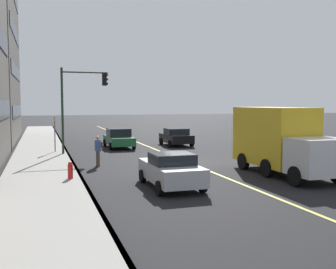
{
  "coord_description": "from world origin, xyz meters",
  "views": [
    {
      "loc": [
        -22.97,
        8.6,
        3.66
      ],
      "look_at": [
        -1.0,
        1.48,
        1.82
      ],
      "focal_mm": 42.24,
      "sensor_mm": 36.0,
      "label": 1
    }
  ],
  "objects_px": {
    "traffic_light_mast": "(79,96)",
    "fire_hydrant": "(70,172)",
    "pedestrian_with_backpack": "(98,148)",
    "truck_yellow": "(281,140)",
    "street_sign_post": "(55,132)",
    "car_black": "(176,137)",
    "car_silver": "(171,170)",
    "car_green": "(119,138)"
  },
  "relations": [
    {
      "from": "truck_yellow",
      "to": "car_green",
      "type": "bearing_deg",
      "value": 21.17
    },
    {
      "from": "car_silver",
      "to": "fire_hydrant",
      "type": "relative_size",
      "value": 4.43
    },
    {
      "from": "car_green",
      "to": "fire_hydrant",
      "type": "xyz_separation_m",
      "value": [
        -13.29,
        4.83,
        -0.33
      ]
    },
    {
      "from": "pedestrian_with_backpack",
      "to": "traffic_light_mast",
      "type": "relative_size",
      "value": 0.29
    },
    {
      "from": "car_green",
      "to": "traffic_light_mast",
      "type": "relative_size",
      "value": 0.74
    },
    {
      "from": "car_black",
      "to": "fire_hydrant",
      "type": "bearing_deg",
      "value": 143.57
    },
    {
      "from": "traffic_light_mast",
      "to": "car_green",
      "type": "bearing_deg",
      "value": -43.21
    },
    {
      "from": "car_silver",
      "to": "fire_hydrant",
      "type": "height_order",
      "value": "car_silver"
    },
    {
      "from": "car_black",
      "to": "pedestrian_with_backpack",
      "type": "bearing_deg",
      "value": 139.01
    },
    {
      "from": "car_silver",
      "to": "car_green",
      "type": "distance_m",
      "value": 15.92
    },
    {
      "from": "car_silver",
      "to": "fire_hydrant",
      "type": "bearing_deg",
      "value": 57.3
    },
    {
      "from": "street_sign_post",
      "to": "car_black",
      "type": "bearing_deg",
      "value": -75.94
    },
    {
      "from": "pedestrian_with_backpack",
      "to": "traffic_light_mast",
      "type": "xyz_separation_m",
      "value": [
        5.44,
        0.51,
        3.07
      ]
    },
    {
      "from": "car_green",
      "to": "fire_hydrant",
      "type": "bearing_deg",
      "value": 160.03
    },
    {
      "from": "car_silver",
      "to": "pedestrian_with_backpack",
      "type": "distance_m",
      "value": 7.13
    },
    {
      "from": "car_silver",
      "to": "truck_yellow",
      "type": "xyz_separation_m",
      "value": [
        1.33,
        -6.4,
        1.01
      ]
    },
    {
      "from": "pedestrian_with_backpack",
      "to": "fire_hydrant",
      "type": "relative_size",
      "value": 1.89
    },
    {
      "from": "car_black",
      "to": "traffic_light_mast",
      "type": "relative_size",
      "value": 0.63
    },
    {
      "from": "car_green",
      "to": "fire_hydrant",
      "type": "distance_m",
      "value": 14.14
    },
    {
      "from": "traffic_light_mast",
      "to": "car_silver",
      "type": "bearing_deg",
      "value": -167.51
    },
    {
      "from": "traffic_light_mast",
      "to": "street_sign_post",
      "type": "xyz_separation_m",
      "value": [
        1.18,
        1.67,
        -2.55
      ]
    },
    {
      "from": "car_black",
      "to": "fire_hydrant",
      "type": "height_order",
      "value": "car_black"
    },
    {
      "from": "car_silver",
      "to": "fire_hydrant",
      "type": "distance_m",
      "value": 4.85
    },
    {
      "from": "car_black",
      "to": "traffic_light_mast",
      "type": "distance_m",
      "value": 9.84
    },
    {
      "from": "car_green",
      "to": "pedestrian_with_backpack",
      "type": "xyz_separation_m",
      "value": [
        -9.12,
        2.95,
        0.26
      ]
    },
    {
      "from": "truck_yellow",
      "to": "street_sign_post",
      "type": "xyz_separation_m",
      "value": [
        12.06,
        10.77,
        -0.2
      ]
    },
    {
      "from": "pedestrian_with_backpack",
      "to": "fire_hydrant",
      "type": "height_order",
      "value": "pedestrian_with_backpack"
    },
    {
      "from": "car_green",
      "to": "pedestrian_with_backpack",
      "type": "height_order",
      "value": "pedestrian_with_backpack"
    },
    {
      "from": "pedestrian_with_backpack",
      "to": "traffic_light_mast",
      "type": "distance_m",
      "value": 6.27
    },
    {
      "from": "car_green",
      "to": "street_sign_post",
      "type": "height_order",
      "value": "street_sign_post"
    },
    {
      "from": "car_black",
      "to": "street_sign_post",
      "type": "bearing_deg",
      "value": 104.06
    },
    {
      "from": "car_silver",
      "to": "car_black",
      "type": "bearing_deg",
      "value": -19.88
    },
    {
      "from": "truck_yellow",
      "to": "fire_hydrant",
      "type": "xyz_separation_m",
      "value": [
        1.28,
        10.47,
        -1.31
      ]
    },
    {
      "from": "car_black",
      "to": "car_green",
      "type": "height_order",
      "value": "car_green"
    },
    {
      "from": "street_sign_post",
      "to": "fire_hydrant",
      "type": "bearing_deg",
      "value": -178.38
    },
    {
      "from": "traffic_light_mast",
      "to": "fire_hydrant",
      "type": "relative_size",
      "value": 6.49
    },
    {
      "from": "truck_yellow",
      "to": "street_sign_post",
      "type": "relative_size",
      "value": 2.58
    },
    {
      "from": "pedestrian_with_backpack",
      "to": "fire_hydrant",
      "type": "bearing_deg",
      "value": 155.74
    },
    {
      "from": "pedestrian_with_backpack",
      "to": "street_sign_post",
      "type": "xyz_separation_m",
      "value": [
        6.62,
        2.18,
        0.53
      ]
    },
    {
      "from": "truck_yellow",
      "to": "pedestrian_with_backpack",
      "type": "bearing_deg",
      "value": 57.65
    },
    {
      "from": "car_silver",
      "to": "pedestrian_with_backpack",
      "type": "bearing_deg",
      "value": 17.95
    },
    {
      "from": "car_silver",
      "to": "traffic_light_mast",
      "type": "height_order",
      "value": "traffic_light_mast"
    }
  ]
}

